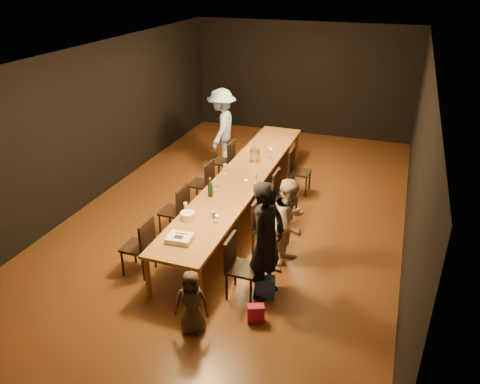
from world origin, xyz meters
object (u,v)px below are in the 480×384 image
(table, at_px, (242,178))
(chair_right_1, at_px, (267,227))
(chair_right_0, at_px, (243,268))
(ice_bucket, at_px, (255,155))
(chair_right_2, at_px, (285,196))
(woman_tan, at_px, (290,223))
(chair_left_0, at_px, (137,246))
(chair_right_3, at_px, (300,172))
(chair_left_2, at_px, (201,183))
(woman_birthday, at_px, (267,241))
(birthday_cake, at_px, (180,238))
(champagne_bottle, at_px, (210,187))
(chair_left_1, at_px, (173,211))
(plate_stack, at_px, (188,216))
(chair_left_3, at_px, (223,161))
(child, at_px, (192,302))
(man_blue, at_px, (222,127))

(table, relative_size, chair_right_1, 6.45)
(chair_right_0, height_order, ice_bucket, ice_bucket)
(chair_right_2, relative_size, woman_tan, 0.64)
(chair_right_1, relative_size, chair_left_0, 1.00)
(chair_right_3, relative_size, ice_bucket, 4.11)
(chair_left_2, height_order, woman_birthday, woman_birthday)
(chair_right_3, xyz_separation_m, ice_bucket, (-0.86, -0.36, 0.40))
(chair_right_2, xyz_separation_m, chair_right_3, (0.00, 1.20, 0.00))
(birthday_cake, distance_m, champagne_bottle, 1.48)
(table, relative_size, chair_left_1, 6.45)
(plate_stack, bearing_deg, chair_right_2, 59.40)
(chair_left_1, xyz_separation_m, chair_left_3, (0.00, 2.40, 0.00))
(table, xyz_separation_m, woman_tan, (1.26, -1.39, 0.03))
(chair_left_3, height_order, birthday_cake, chair_left_3)
(woman_tan, xyz_separation_m, ice_bucket, (-1.27, 2.22, 0.14))
(child, bearing_deg, chair_left_3, 93.08)
(chair_left_3, height_order, woman_tan, woman_tan)
(chair_left_3, xyz_separation_m, birthday_cake, (0.76, -3.66, 0.33))
(chair_left_1, relative_size, champagne_bottle, 2.64)
(chair_left_0, xyz_separation_m, champagne_bottle, (0.62, 1.41, 0.46))
(woman_birthday, distance_m, birthday_cake, 1.26)
(chair_right_3, xyz_separation_m, woman_birthday, (0.30, -3.45, 0.42))
(chair_right_0, xyz_separation_m, chair_right_1, (0.00, 1.20, 0.00))
(chair_right_2, bearing_deg, chair_right_1, -0.00)
(plate_stack, bearing_deg, chair_left_2, 108.03)
(woman_tan, relative_size, ice_bucket, 6.43)
(chair_right_3, xyz_separation_m, chair_left_3, (-1.70, 0.00, 0.00))
(birthday_cake, distance_m, plate_stack, 0.63)
(chair_right_0, relative_size, chair_right_1, 1.00)
(chair_right_1, bearing_deg, chair_right_3, 180.00)
(woman_tan, bearing_deg, chair_left_2, 75.24)
(table, xyz_separation_m, chair_right_1, (0.85, -1.20, -0.24))
(chair_right_1, relative_size, chair_right_3, 1.00)
(birthday_cake, relative_size, plate_stack, 1.69)
(chair_right_1, distance_m, ice_bucket, 2.25)
(woman_tan, bearing_deg, birthday_cake, 146.92)
(woman_birthday, bearing_deg, chair_right_2, 23.92)
(child, xyz_separation_m, plate_stack, (-0.72, 1.45, 0.36))
(birthday_cake, relative_size, champagne_bottle, 1.07)
(chair_right_1, distance_m, chair_left_0, 2.08)
(chair_right_0, xyz_separation_m, birthday_cake, (-0.94, -0.06, 0.33))
(chair_right_2, height_order, chair_left_2, same)
(chair_left_1, bearing_deg, chair_left_0, -180.00)
(chair_left_0, distance_m, woman_birthday, 2.05)
(chair_right_1, bearing_deg, table, -144.69)
(chair_left_0, distance_m, child, 1.61)
(chair_left_3, xyz_separation_m, man_blue, (-0.38, 0.91, 0.44))
(woman_birthday, bearing_deg, chair_left_3, 46.42)
(chair_right_3, relative_size, woman_tan, 0.64)
(chair_left_3, bearing_deg, chair_right_1, -144.69)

